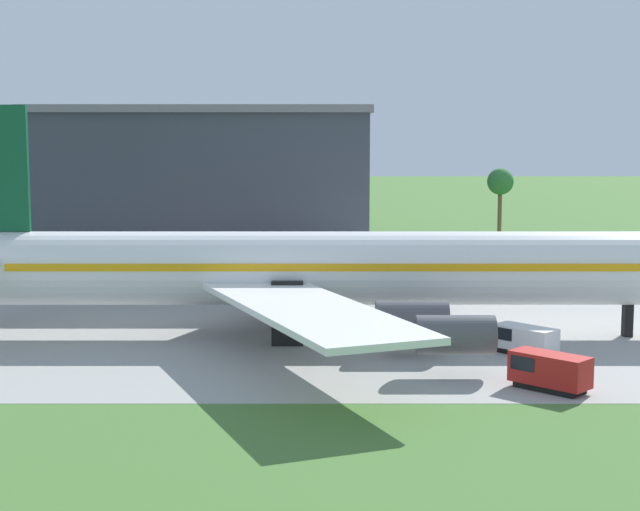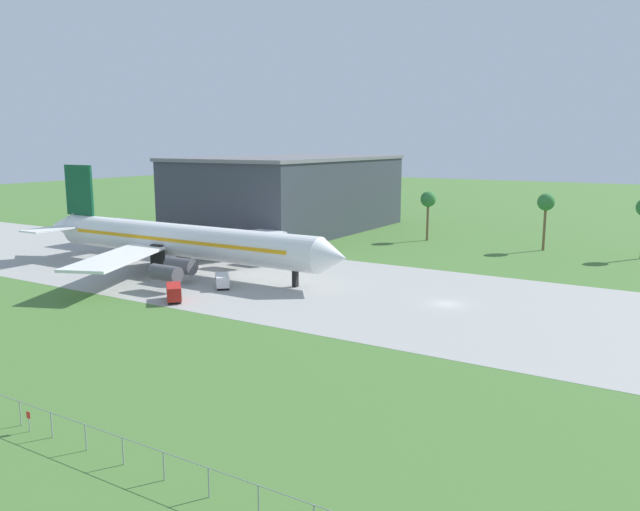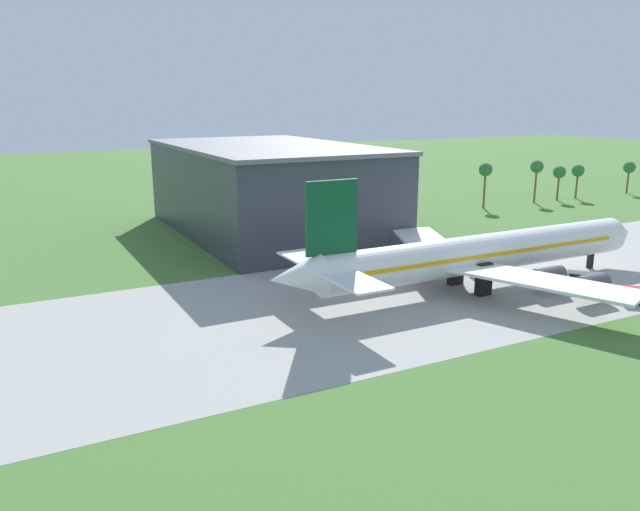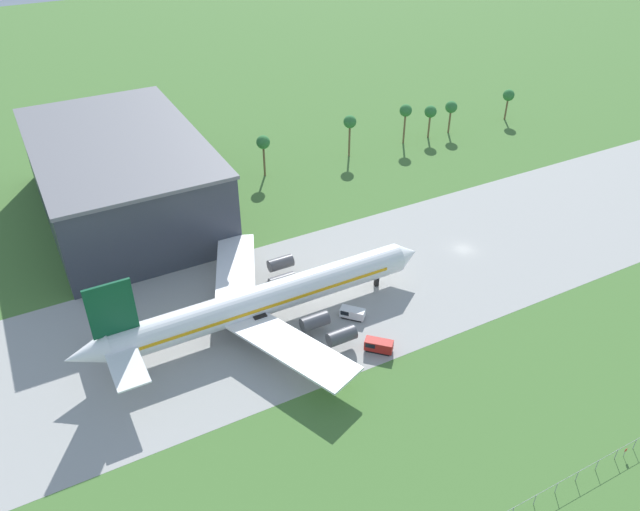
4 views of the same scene
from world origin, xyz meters
The scene contains 4 objects.
jet_airliner centered at (-49.67, -2.28, 5.46)m, with size 69.36×51.58×18.31m.
baggage_tug centered at (-34.47, -18.78, 1.27)m, with size 4.98×4.92×2.35m.
catering_van centered at (-33.92, -8.66, 1.14)m, with size 4.64×4.77×2.09m.
terminal_building centered at (-61.68, 51.77, 9.54)m, with size 36.72×61.20×19.06m.
Camera 1 is at (-48.79, -79.01, 16.01)m, focal length 55.00 mm.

